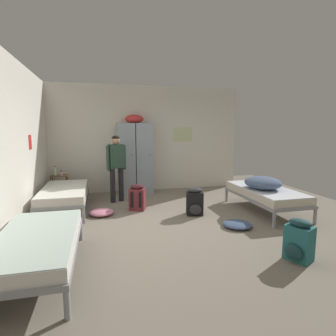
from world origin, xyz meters
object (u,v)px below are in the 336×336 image
Objects in this scene: person_traveler at (116,162)px; bed_left_front at (37,243)px; backpack_black at (195,202)px; backpack_teal at (299,241)px; clothes_pile_pink at (101,212)px; bed_left_rear at (64,193)px; bed_right at (265,193)px; water_bottle at (55,171)px; bedding_heap at (263,183)px; backpack_maroon at (137,198)px; lotion_bottle at (62,173)px; shelf_unit at (59,184)px; clothes_pile_denim at (237,224)px; locker_bank at (135,157)px.

bed_left_front is at bearing -109.85° from person_traveler.
backpack_teal is at bearing -72.52° from backpack_black.
backpack_teal is 1.10× the size of clothes_pile_pink.
backpack_black reaches higher than bed_left_rear.
water_bottle reaches higher than bed_right.
clothes_pile_pink is (-3.22, 0.59, -0.56)m from bedding_heap.
bed_left_front is 4.34m from bed_right.
person_traveler is 2.82× the size of backpack_maroon.
bed_right is at bearing -16.08° from backpack_maroon.
lotion_bottle reaches higher than bed_right.
shelf_unit is 3.49m from backpack_black.
backpack_maroon is at bearing 162.75° from bedding_heap.
backpack_maroon is (1.49, 2.31, -0.12)m from bed_left_front.
lotion_bottle is (-1.29, 0.66, -0.31)m from person_traveler.
shelf_unit is at bearing -14.04° from water_bottle.
bed_left_front is at bearing -158.77° from bedding_heap.
lotion_bottle is (-4.23, 2.17, 0.24)m from bed_right.
person_traveler is at bearing 115.90° from backpack_maroon.
bedding_heap is 3.32m from clothes_pile_pink.
backpack_teal is 3.26m from backpack_maroon.
person_traveler is at bearing 130.91° from clothes_pile_denim.
bedding_heap is at bearing -161.58° from bed_right.
backpack_teal is (3.22, -3.07, -0.12)m from bed_left_rear.
shelf_unit reaches higher than clothes_pile_pink.
shelf_unit is 3.78m from bed_left_front.
clothes_pile_denim is at bearing -43.11° from backpack_maroon.
backpack_teal is (1.58, -4.31, -0.71)m from locker_bank.
bedding_heap reaches higher than backpack_maroon.
bed_right is at bearing 18.42° from bedding_heap.
backpack_maroon is at bearing 122.23° from backpack_teal.
lotion_bottle is at bearing 138.16° from clothes_pile_denim.
bed_left_rear is at bearing 149.74° from clothes_pile_denim.
locker_bank reaches higher than bed_right.
shelf_unit is 1.64m from person_traveler.
clothes_pile_denim is (1.56, -1.46, -0.21)m from backpack_maroon.
shelf_unit is at bearing 150.26° from lotion_bottle.
water_bottle is 0.43× the size of backpack_teal.
shelf_unit is 1.04× the size of backpack_black.
bedding_heap is 3.33× the size of water_bottle.
shelf_unit is 0.30× the size of bed_right.
shelf_unit is at bearing 139.78° from backpack_maroon.
backpack_black reaches higher than bed_right.
locker_bank is at bearing 67.01° from bed_left_front.
clothes_pile_denim is 1.00× the size of clothes_pile_pink.
bed_left_rear is at bearing -74.25° from water_bottle.
backpack_black is (1.44, -1.39, -0.67)m from person_traveler.
bed_left_rear is at bearing 136.37° from backpack_teal.
water_bottle reaches higher than bed_left_front.
bed_right is 3.35m from person_traveler.
bed_right is 3.79× the size of clothes_pile_denim.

